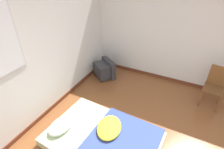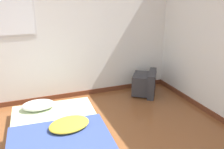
# 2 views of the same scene
# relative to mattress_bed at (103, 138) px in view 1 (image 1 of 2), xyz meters

# --- Properties ---
(wall_back) EXTENTS (7.67, 0.08, 2.60)m
(wall_back) POSITION_rel_mattress_bed_xyz_m (-0.12, 1.45, 1.18)
(wall_back) COLOR white
(wall_back) RESTS_ON ground_plane
(wall_right) EXTENTS (0.08, 7.39, 2.60)m
(wall_right) POSITION_rel_mattress_bed_xyz_m (2.55, -1.07, 1.17)
(wall_right) COLOR white
(wall_right) RESTS_ON ground_plane
(mattress_bed) EXTENTS (1.38, 1.98, 0.31)m
(mattress_bed) POSITION_rel_mattress_bed_xyz_m (0.00, 0.00, 0.00)
(mattress_bed) COLOR beige
(mattress_bed) RESTS_ON ground_plane
(crt_tv) EXTENTS (0.66, 0.69, 0.48)m
(crt_tv) POSITION_rel_mattress_bed_xyz_m (1.90, 1.01, 0.11)
(crt_tv) COLOR #333338
(crt_tv) RESTS_ON ground_plane
(wooden_chair) EXTENTS (0.45, 0.45, 0.90)m
(wooden_chair) POSITION_rel_mattress_bed_xyz_m (2.04, -1.64, 0.40)
(wooden_chair) COLOR brown
(wooden_chair) RESTS_ON ground_plane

